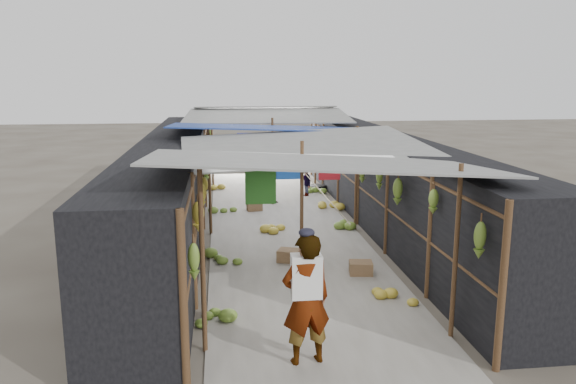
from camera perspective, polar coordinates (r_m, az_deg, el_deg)
name	(u,v)px	position (r m, az deg, el deg)	size (l,w,h in m)	color
ground	(331,344)	(8.41, 4.41, -15.12)	(80.00, 80.00, 0.00)	#6B6356
aisle_slab	(282,226)	(14.44, -0.63, -3.48)	(3.60, 16.00, 0.02)	#9E998E
stall_left	(173,185)	(14.15, -11.57, 0.70)	(1.40, 15.00, 2.30)	black
stall_right	(385,180)	(14.72, 9.87, 1.19)	(1.40, 15.00, 2.30)	black
crate_near	(289,256)	(11.70, 0.10, -6.51)	(0.45, 0.36, 0.27)	#8C6947
crate_mid	(361,268)	(11.07, 7.40, -7.70)	(0.44, 0.35, 0.27)	#8C6947
crate_back	(254,206)	(16.09, -3.43, -1.46)	(0.42, 0.35, 0.27)	#8C6947
black_basin	(317,188)	(18.99, 2.99, 0.44)	(0.59, 0.59, 0.18)	black
vendor_elderly	(306,300)	(7.51, 1.86, -10.88)	(0.66, 0.43, 1.81)	silver
shopper_blue	(272,180)	(16.94, -1.68, 1.24)	(0.70, 0.55, 1.44)	#1F2F9C
vendor_seated	(305,181)	(17.93, 1.78, 1.16)	(0.66, 0.38, 1.03)	#4A4640
market_canopy	(281,132)	(14.35, -0.69, 6.16)	(5.62, 15.20, 2.77)	brown
hanging_bananas	(286,163)	(13.96, -0.20, 2.94)	(3.95, 14.25, 0.86)	olive
floor_bananas	(284,229)	(13.59, -0.37, -3.80)	(4.06, 10.93, 0.35)	gold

